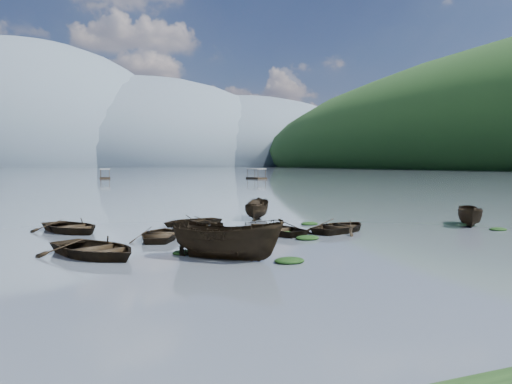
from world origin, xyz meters
name	(u,v)px	position (x,y,z in m)	size (l,w,h in m)	color
ground_plane	(364,255)	(0.00, 0.00, 0.00)	(2400.00, 2400.00, 0.00)	#4C545F
haze_mtn_b	(24,166)	(-60.00, 900.00, 0.00)	(520.00, 520.00, 340.00)	#475666
haze_mtn_c	(145,166)	(140.00, 900.00, 0.00)	(520.00, 520.00, 260.00)	#475666
haze_mtn_d	(238,166)	(320.00, 900.00, 0.00)	(520.00, 520.00, 220.00)	#475666
rowboat_0	(95,256)	(-10.39, 3.90, 0.00)	(3.48, 4.88, 1.01)	black
rowboat_1	(161,239)	(-6.93, 7.66, 0.00)	(2.84, 3.97, 0.82)	black
rowboat_2	(226,259)	(-5.57, 1.36, 0.00)	(1.82, 4.83, 1.87)	black
rowboat_3	(275,233)	(-0.79, 7.33, 0.00)	(3.04, 4.25, 0.88)	black
rowboat_4	(341,231)	(3.00, 6.68, 0.00)	(3.12, 4.36, 0.90)	black
rowboat_5	(470,225)	(11.82, 6.04, 0.00)	(1.42, 3.77, 1.46)	black
rowboat_6	(71,232)	(-11.06, 12.05, 0.00)	(3.33, 4.66, 0.97)	black
rowboat_7	(191,225)	(-4.08, 12.62, 0.00)	(2.81, 3.94, 0.82)	black
rowboat_8	(257,219)	(1.02, 14.44, 0.00)	(1.51, 4.02, 1.55)	black
weed_clump_0	(289,263)	(-3.55, -0.22, 0.00)	(1.20, 0.98, 0.26)	black
weed_clump_1	(184,254)	(-6.86, 3.11, 0.00)	(0.98, 0.78, 0.21)	black
weed_clump_2	(307,239)	(-0.14, 4.74, 0.00)	(1.23, 0.98, 0.27)	black
weed_clump_3	(285,233)	(-0.23, 7.16, 0.00)	(0.81, 0.68, 0.18)	black
weed_clump_4	(498,230)	(11.63, 3.77, 0.00)	(1.05, 0.83, 0.22)	black
weed_clump_5	(205,246)	(-5.49, 4.65, 0.00)	(1.14, 0.92, 0.24)	black
weed_clump_6	(270,226)	(0.20, 10.27, 0.00)	(0.94, 0.78, 0.20)	black
weed_clump_7	(309,225)	(2.82, 10.09, 0.00)	(1.12, 0.90, 0.24)	black
pontoon_centre	(105,179)	(0.04, 115.38, 0.00)	(2.61, 6.27, 2.41)	black
pontoon_right	(256,179)	(35.46, 99.63, 0.00)	(2.68, 6.43, 2.46)	black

